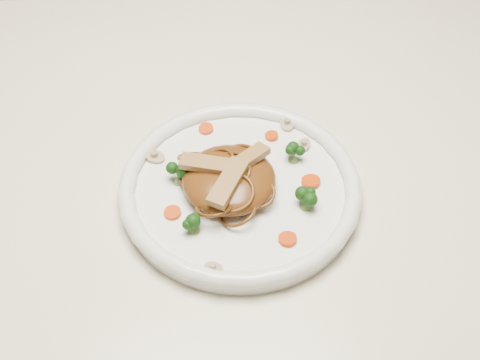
{
  "coord_description": "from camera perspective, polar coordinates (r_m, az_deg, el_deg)",
  "views": [
    {
      "loc": [
        -0.02,
        -0.58,
        1.35
      ],
      "look_at": [
        0.02,
        -0.06,
        0.78
      ],
      "focal_mm": 49.1,
      "sensor_mm": 36.0,
      "label": 1
    }
  ],
  "objects": [
    {
      "name": "table",
      "position": [
        0.91,
        -1.95,
        -2.6
      ],
      "size": [
        1.2,
        0.8,
        0.75
      ],
      "color": "beige",
      "rests_on": "ground"
    },
    {
      "name": "plate",
      "position": [
        0.79,
        -0.0,
        -1.08
      ],
      "size": [
        0.35,
        0.35,
        0.02
      ],
      "primitive_type": "cylinder",
      "rotation": [
        0.0,
        0.0,
        -0.27
      ],
      "color": "white",
      "rests_on": "table"
    },
    {
      "name": "noodle_mound",
      "position": [
        0.77,
        -0.97,
        0.06
      ],
      "size": [
        0.12,
        0.12,
        0.04
      ],
      "primitive_type": "ellipsoid",
      "rotation": [
        0.0,
        0.0,
        -0.05
      ],
      "color": "#5D3111",
      "rests_on": "plate"
    },
    {
      "name": "chicken_a",
      "position": [
        0.76,
        0.65,
        1.84
      ],
      "size": [
        0.06,
        0.05,
        0.01
      ],
      "primitive_type": "cube",
      "rotation": [
        0.0,
        0.0,
        0.69
      ],
      "color": "#9D7A4A",
      "rests_on": "noodle_mound"
    },
    {
      "name": "chicken_b",
      "position": [
        0.76,
        -2.95,
        1.41
      ],
      "size": [
        0.07,
        0.04,
        0.01
      ],
      "primitive_type": "cube",
      "rotation": [
        0.0,
        0.0,
        2.79
      ],
      "color": "#9D7A4A",
      "rests_on": "noodle_mound"
    },
    {
      "name": "chicken_c",
      "position": [
        0.74,
        -1.05,
        -0.24
      ],
      "size": [
        0.05,
        0.07,
        0.01
      ],
      "primitive_type": "cube",
      "rotation": [
        0.0,
        0.0,
        4.18
      ],
      "color": "#9D7A4A",
      "rests_on": "noodle_mound"
    },
    {
      "name": "broccoli_0",
      "position": [
        0.8,
        4.74,
        2.44
      ],
      "size": [
        0.03,
        0.03,
        0.03
      ],
      "primitive_type": null,
      "rotation": [
        0.0,
        0.0,
        -0.42
      ],
      "color": "#14410D",
      "rests_on": "plate"
    },
    {
      "name": "broccoli_1",
      "position": [
        0.78,
        -5.45,
        0.66
      ],
      "size": [
        0.04,
        0.04,
        0.03
      ],
      "primitive_type": null,
      "rotation": [
        0.0,
        0.0,
        0.4
      ],
      "color": "#14410D",
      "rests_on": "plate"
    },
    {
      "name": "broccoli_2",
      "position": [
        0.73,
        -4.06,
        -3.71
      ],
      "size": [
        0.03,
        0.03,
        0.03
      ],
      "primitive_type": null,
      "rotation": [
        0.0,
        0.0,
        -0.32
      ],
      "color": "#14410D",
      "rests_on": "plate"
    },
    {
      "name": "broccoli_3",
      "position": [
        0.75,
        5.83,
        -1.52
      ],
      "size": [
        0.04,
        0.04,
        0.03
      ],
      "primitive_type": null,
      "rotation": [
        0.0,
        0.0,
        0.23
      ],
      "color": "#14410D",
      "rests_on": "plate"
    },
    {
      "name": "carrot_0",
      "position": [
        0.84,
        2.76,
        3.84
      ],
      "size": [
        0.02,
        0.02,
        0.0
      ],
      "primitive_type": "cylinder",
      "rotation": [
        0.0,
        0.0,
        -0.2
      ],
      "color": "red",
      "rests_on": "plate"
    },
    {
      "name": "carrot_1",
      "position": [
        0.76,
        -5.89,
        -2.84
      ],
      "size": [
        0.02,
        0.02,
        0.0
      ],
      "primitive_type": "cylinder",
      "rotation": [
        0.0,
        0.0,
        -0.03
      ],
      "color": "red",
      "rests_on": "plate"
    },
    {
      "name": "carrot_2",
      "position": [
        0.79,
        6.18,
        -0.13
      ],
      "size": [
        0.03,
        0.03,
        0.0
      ],
      "primitive_type": "cylinder",
      "rotation": [
        0.0,
        0.0,
        -0.42
      ],
      "color": "red",
      "rests_on": "plate"
    },
    {
      "name": "carrot_3",
      "position": [
        0.85,
        -2.97,
        4.46
      ],
      "size": [
        0.02,
        0.02,
        0.0
      ],
      "primitive_type": "cylinder",
      "rotation": [
        0.0,
        0.0,
        -0.2
      ],
      "color": "red",
      "rests_on": "plate"
    },
    {
      "name": "carrot_4",
      "position": [
        0.73,
        4.15,
        -5.13
      ],
      "size": [
        0.02,
        0.02,
        0.0
      ],
      "primitive_type": "cylinder",
      "rotation": [
        0.0,
        0.0,
        -0.22
      ],
      "color": "red",
      "rests_on": "plate"
    },
    {
      "name": "mushroom_0",
      "position": [
        0.71,
        -2.37,
        -7.71
      ],
      "size": [
        0.02,
        0.02,
        0.01
      ],
      "primitive_type": "cylinder",
      "rotation": [
        0.0,
        0.0,
        -0.14
      ],
      "color": "tan",
      "rests_on": "plate"
    },
    {
      "name": "mushroom_1",
      "position": [
        0.83,
        5.55,
        3.0
      ],
      "size": [
        0.03,
        0.03,
        0.01
      ],
      "primitive_type": "cylinder",
      "rotation": [
        0.0,
        0.0,
        1.01
      ],
      "color": "tan",
      "rests_on": "plate"
    },
    {
      "name": "mushroom_2",
      "position": [
        0.82,
        -7.43,
        2.02
      ],
      "size": [
        0.04,
        0.04,
        0.01
      ],
      "primitive_type": "cylinder",
      "rotation": [
        0.0,
        0.0,
        -0.44
      ],
      "color": "tan",
      "rests_on": "plate"
    },
    {
      "name": "mushroom_3",
      "position": [
        0.86,
        4.14,
        4.88
      ],
      "size": [
        0.03,
        0.03,
        0.01
      ],
      "primitive_type": "cylinder",
      "rotation": [
        0.0,
        0.0,
        1.53
      ],
      "color": "tan",
      "rests_on": "plate"
    }
  ]
}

